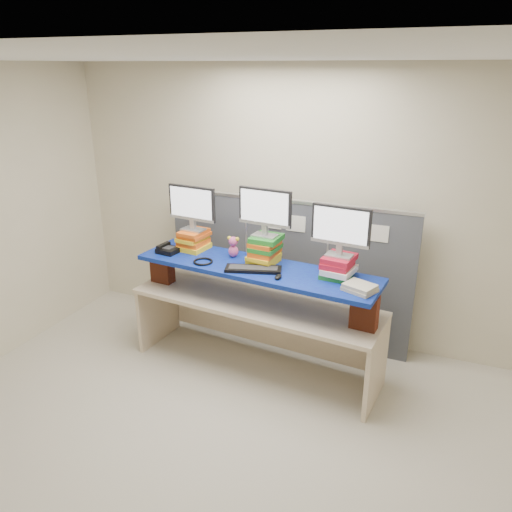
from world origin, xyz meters
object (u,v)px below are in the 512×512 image
at_px(blue_board, 256,268).
at_px(monitor_center, 265,210).
at_px(desk_phone, 168,250).
at_px(monitor_left, 192,205).
at_px(keyboard, 253,269).
at_px(monitor_right, 341,228).
at_px(desk, 256,314).

height_order(blue_board, monitor_center, monitor_center).
bearing_deg(monitor_center, blue_board, -103.08).
bearing_deg(blue_board, desk_phone, -175.07).
relative_size(blue_board, monitor_left, 4.49).
relative_size(monitor_left, monitor_center, 1.00).
bearing_deg(keyboard, monitor_left, 142.95).
distance_m(monitor_left, monitor_right, 1.49).
bearing_deg(desk, keyboard, -76.05).
distance_m(monitor_center, desk_phone, 1.08).
relative_size(blue_board, keyboard, 4.33).
height_order(blue_board, monitor_left, monitor_left).
height_order(blue_board, desk_phone, desk_phone).
relative_size(monitor_center, keyboard, 0.96).
bearing_deg(desk_phone, desk, 6.40).
distance_m(desk, blue_board, 0.46).
xyz_separation_m(monitor_right, keyboard, (-0.72, -0.15, -0.42)).
height_order(monitor_right, keyboard, monitor_right).
height_order(keyboard, desk_phone, desk_phone).
height_order(monitor_left, monitor_right, monitor_left).
bearing_deg(desk, monitor_left, 171.07).
bearing_deg(monitor_left, desk_phone, -130.75).
relative_size(desk, blue_board, 1.07).
bearing_deg(monitor_right, desk_phone, -173.17).
xyz_separation_m(monitor_center, keyboard, (-0.02, -0.22, -0.49)).
xyz_separation_m(monitor_left, desk_phone, (-0.19, -0.18, -0.41)).
bearing_deg(desk_phone, blue_board, 6.40).
distance_m(monitor_left, keyboard, 0.92).
bearing_deg(monitor_right, monitor_left, 180.00).
xyz_separation_m(blue_board, monitor_center, (0.04, 0.12, 0.53)).
xyz_separation_m(monitor_left, monitor_right, (1.48, -0.13, -0.01)).
bearing_deg(desk, blue_board, -174.99).
distance_m(desk, monitor_center, 1.00).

